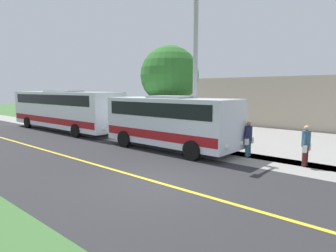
{
  "coord_description": "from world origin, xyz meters",
  "views": [
    {
      "loc": [
        6.99,
        6.54,
        3.17
      ],
      "look_at": [
        -3.5,
        -2.58,
        1.4
      ],
      "focal_mm": 31.01,
      "sensor_mm": 36.0,
      "label": 1
    }
  ],
  "objects_px": {
    "tree_curbside": "(170,75)",
    "commercial_building": "(314,101)",
    "street_light_pole": "(194,63)",
    "transit_bus_rear": "(64,108)",
    "pedestrian_with_bags": "(306,144)",
    "pedestrian_waiting": "(248,138)",
    "shuttle_bus_front": "(170,120)"
  },
  "relations": [
    {
      "from": "pedestrian_waiting",
      "to": "commercial_building",
      "type": "height_order",
      "value": "commercial_building"
    },
    {
      "from": "shuttle_bus_front",
      "to": "street_light_pole",
      "type": "xyz_separation_m",
      "value": [
        -0.37,
        1.21,
        2.91
      ]
    },
    {
      "from": "pedestrian_waiting",
      "to": "tree_curbside",
      "type": "relative_size",
      "value": 0.28
    },
    {
      "from": "commercial_building",
      "to": "shuttle_bus_front",
      "type": "bearing_deg",
      "value": -8.66
    },
    {
      "from": "shuttle_bus_front",
      "to": "pedestrian_with_bags",
      "type": "bearing_deg",
      "value": 99.19
    },
    {
      "from": "pedestrian_with_bags",
      "to": "tree_curbside",
      "type": "distance_m",
      "value": 9.68
    },
    {
      "from": "street_light_pole",
      "to": "commercial_building",
      "type": "height_order",
      "value": "street_light_pole"
    },
    {
      "from": "tree_curbside",
      "to": "commercial_building",
      "type": "height_order",
      "value": "tree_curbside"
    },
    {
      "from": "transit_bus_rear",
      "to": "street_light_pole",
      "type": "relative_size",
      "value": 1.46
    },
    {
      "from": "transit_bus_rear",
      "to": "pedestrian_waiting",
      "type": "bearing_deg",
      "value": 94.31
    },
    {
      "from": "transit_bus_rear",
      "to": "street_light_pole",
      "type": "distance_m",
      "value": 12.34
    },
    {
      "from": "shuttle_bus_front",
      "to": "street_light_pole",
      "type": "bearing_deg",
      "value": 106.81
    },
    {
      "from": "commercial_building",
      "to": "tree_curbside",
      "type": "bearing_deg",
      "value": -20.08
    },
    {
      "from": "tree_curbside",
      "to": "shuttle_bus_front",
      "type": "bearing_deg",
      "value": 41.38
    },
    {
      "from": "street_light_pole",
      "to": "pedestrian_with_bags",
      "type": "bearing_deg",
      "value": 97.36
    },
    {
      "from": "street_light_pole",
      "to": "commercial_building",
      "type": "distance_m",
      "value": 16.75
    },
    {
      "from": "pedestrian_with_bags",
      "to": "street_light_pole",
      "type": "distance_m",
      "value": 6.35
    },
    {
      "from": "pedestrian_waiting",
      "to": "street_light_pole",
      "type": "distance_m",
      "value": 4.52
    },
    {
      "from": "pedestrian_with_bags",
      "to": "tree_curbside",
      "type": "height_order",
      "value": "tree_curbside"
    },
    {
      "from": "transit_bus_rear",
      "to": "pedestrian_with_bags",
      "type": "xyz_separation_m",
      "value": [
        -1.01,
        17.24,
        -0.78
      ]
    },
    {
      "from": "pedestrian_waiting",
      "to": "transit_bus_rear",
      "type": "bearing_deg",
      "value": -85.69
    },
    {
      "from": "pedestrian_with_bags",
      "to": "tree_curbside",
      "type": "relative_size",
      "value": 0.29
    },
    {
      "from": "pedestrian_waiting",
      "to": "commercial_building",
      "type": "xyz_separation_m",
      "value": [
        -15.75,
        -1.29,
        1.2
      ]
    },
    {
      "from": "transit_bus_rear",
      "to": "commercial_building",
      "type": "height_order",
      "value": "commercial_building"
    },
    {
      "from": "pedestrian_waiting",
      "to": "commercial_building",
      "type": "distance_m",
      "value": 15.85
    },
    {
      "from": "shuttle_bus_front",
      "to": "tree_curbside",
      "type": "height_order",
      "value": "tree_curbside"
    },
    {
      "from": "tree_curbside",
      "to": "pedestrian_waiting",
      "type": "bearing_deg",
      "value": 74.72
    },
    {
      "from": "pedestrian_with_bags",
      "to": "tree_curbside",
      "type": "bearing_deg",
      "value": -101.64
    },
    {
      "from": "pedestrian_waiting",
      "to": "tree_curbside",
      "type": "bearing_deg",
      "value": -105.28
    },
    {
      "from": "street_light_pole",
      "to": "tree_curbside",
      "type": "distance_m",
      "value": 4.55
    },
    {
      "from": "pedestrian_with_bags",
      "to": "pedestrian_waiting",
      "type": "bearing_deg",
      "value": -92.17
    },
    {
      "from": "transit_bus_rear",
      "to": "pedestrian_waiting",
      "type": "relative_size",
      "value": 7.11
    }
  ]
}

